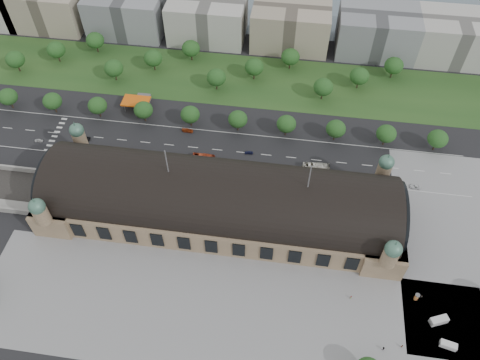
# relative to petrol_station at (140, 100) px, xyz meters

# --- Properties ---
(ground) EXTENTS (900.00, 900.00, 0.00)m
(ground) POSITION_rel_petrol_station_xyz_m (53.91, -65.28, -2.95)
(ground) COLOR black
(ground) RESTS_ON ground
(station) EXTENTS (150.00, 48.40, 44.30)m
(station) POSITION_rel_petrol_station_xyz_m (53.91, -65.28, 7.33)
(station) COLOR #9C8261
(station) RESTS_ON ground
(plaza_south) EXTENTS (190.00, 48.00, 0.12)m
(plaza_south) POSITION_rel_petrol_station_xyz_m (63.91, -109.28, -2.95)
(plaza_south) COLOR gray
(plaza_south) RESTS_ON ground
(plaza_east) EXTENTS (56.00, 100.00, 0.12)m
(plaza_east) POSITION_rel_petrol_station_xyz_m (156.91, -65.28, -2.95)
(plaza_east) COLOR gray
(plaza_east) RESTS_ON ground
(road_slab) EXTENTS (260.00, 26.00, 0.10)m
(road_slab) POSITION_rel_petrol_station_xyz_m (33.91, -27.28, -2.95)
(road_slab) COLOR black
(road_slab) RESTS_ON ground
(grass_belt) EXTENTS (300.00, 45.00, 0.10)m
(grass_belt) POSITION_rel_petrol_station_xyz_m (38.91, 27.72, -2.95)
(grass_belt) COLOR #22481C
(grass_belt) RESTS_ON ground
(petrol_station) EXTENTS (14.00, 13.00, 5.05)m
(petrol_station) POSITION_rel_petrol_station_xyz_m (0.00, 0.00, 0.00)
(petrol_station) COLOR #E75C0D
(petrol_station) RESTS_ON ground
(office_1) EXTENTS (45.00, 32.00, 24.00)m
(office_1) POSITION_rel_petrol_station_xyz_m (-76.09, 67.72, 9.05)
(office_1) COLOR tan
(office_1) RESTS_ON ground
(office_2) EXTENTS (45.00, 32.00, 24.00)m
(office_2) POSITION_rel_petrol_station_xyz_m (-26.09, 67.72, 9.05)
(office_2) COLOR gray
(office_2) RESTS_ON ground
(office_3) EXTENTS (45.00, 32.00, 24.00)m
(office_3) POSITION_rel_petrol_station_xyz_m (23.91, 67.72, 9.05)
(office_3) COLOR #B5B2AC
(office_3) RESTS_ON ground
(office_4) EXTENTS (45.00, 32.00, 24.00)m
(office_4) POSITION_rel_petrol_station_xyz_m (73.91, 67.72, 9.05)
(office_4) COLOR tan
(office_4) RESTS_ON ground
(office_5) EXTENTS (45.00, 32.00, 24.00)m
(office_5) POSITION_rel_petrol_station_xyz_m (123.91, 67.72, 9.05)
(office_5) COLOR gray
(office_5) RESTS_ON ground
(office_6) EXTENTS (45.00, 32.00, 24.00)m
(office_6) POSITION_rel_petrol_station_xyz_m (168.91, 67.72, 9.05)
(office_6) COLOR #B5B2AC
(office_6) RESTS_ON ground
(tree_row_0) EXTENTS (9.60, 9.60, 11.52)m
(tree_row_0) POSITION_rel_petrol_station_xyz_m (-66.09, -12.28, 4.48)
(tree_row_0) COLOR #2D2116
(tree_row_0) RESTS_ON ground
(tree_row_1) EXTENTS (9.60, 9.60, 11.52)m
(tree_row_1) POSITION_rel_petrol_station_xyz_m (-42.09, -12.28, 4.48)
(tree_row_1) COLOR #2D2116
(tree_row_1) RESTS_ON ground
(tree_row_2) EXTENTS (9.60, 9.60, 11.52)m
(tree_row_2) POSITION_rel_petrol_station_xyz_m (-18.09, -12.28, 4.48)
(tree_row_2) COLOR #2D2116
(tree_row_2) RESTS_ON ground
(tree_row_3) EXTENTS (9.60, 9.60, 11.52)m
(tree_row_3) POSITION_rel_petrol_station_xyz_m (5.91, -12.28, 4.48)
(tree_row_3) COLOR #2D2116
(tree_row_3) RESTS_ON ground
(tree_row_4) EXTENTS (9.60, 9.60, 11.52)m
(tree_row_4) POSITION_rel_petrol_station_xyz_m (29.91, -12.28, 4.48)
(tree_row_4) COLOR #2D2116
(tree_row_4) RESTS_ON ground
(tree_row_5) EXTENTS (9.60, 9.60, 11.52)m
(tree_row_5) POSITION_rel_petrol_station_xyz_m (53.91, -12.28, 4.48)
(tree_row_5) COLOR #2D2116
(tree_row_5) RESTS_ON ground
(tree_row_6) EXTENTS (9.60, 9.60, 11.52)m
(tree_row_6) POSITION_rel_petrol_station_xyz_m (77.91, -12.28, 4.48)
(tree_row_6) COLOR #2D2116
(tree_row_6) RESTS_ON ground
(tree_row_7) EXTENTS (9.60, 9.60, 11.52)m
(tree_row_7) POSITION_rel_petrol_station_xyz_m (101.91, -12.28, 4.48)
(tree_row_7) COLOR #2D2116
(tree_row_7) RESTS_ON ground
(tree_row_8) EXTENTS (9.60, 9.60, 11.52)m
(tree_row_8) POSITION_rel_petrol_station_xyz_m (125.91, -12.28, 4.48)
(tree_row_8) COLOR #2D2116
(tree_row_8) RESTS_ON ground
(tree_row_9) EXTENTS (9.60, 9.60, 11.52)m
(tree_row_9) POSITION_rel_petrol_station_xyz_m (149.91, -12.28, 4.48)
(tree_row_9) COLOR #2D2116
(tree_row_9) RESTS_ON ground
(tree_belt_0) EXTENTS (10.40, 10.40, 12.48)m
(tree_belt_0) POSITION_rel_petrol_station_xyz_m (-76.09, 17.72, 5.10)
(tree_belt_0) COLOR #2D2116
(tree_belt_0) RESTS_ON ground
(tree_belt_1) EXTENTS (10.40, 10.40, 12.48)m
(tree_belt_1) POSITION_rel_petrol_station_xyz_m (-57.09, 29.72, 5.10)
(tree_belt_1) COLOR #2D2116
(tree_belt_1) RESTS_ON ground
(tree_belt_2) EXTENTS (10.40, 10.40, 12.48)m
(tree_belt_2) POSITION_rel_petrol_station_xyz_m (-38.09, 41.72, 5.10)
(tree_belt_2) COLOR #2D2116
(tree_belt_2) RESTS_ON ground
(tree_belt_3) EXTENTS (10.40, 10.40, 12.48)m
(tree_belt_3) POSITION_rel_petrol_station_xyz_m (-19.09, 17.72, 5.10)
(tree_belt_3) COLOR #2D2116
(tree_belt_3) RESTS_ON ground
(tree_belt_4) EXTENTS (10.40, 10.40, 12.48)m
(tree_belt_4) POSITION_rel_petrol_station_xyz_m (-0.09, 29.72, 5.10)
(tree_belt_4) COLOR #2D2116
(tree_belt_4) RESTS_ON ground
(tree_belt_5) EXTENTS (10.40, 10.40, 12.48)m
(tree_belt_5) POSITION_rel_petrol_station_xyz_m (18.91, 41.72, 5.10)
(tree_belt_5) COLOR #2D2116
(tree_belt_5) RESTS_ON ground
(tree_belt_6) EXTENTS (10.40, 10.40, 12.48)m
(tree_belt_6) POSITION_rel_petrol_station_xyz_m (37.91, 17.72, 5.10)
(tree_belt_6) COLOR #2D2116
(tree_belt_6) RESTS_ON ground
(tree_belt_7) EXTENTS (10.40, 10.40, 12.48)m
(tree_belt_7) POSITION_rel_petrol_station_xyz_m (56.91, 29.72, 5.10)
(tree_belt_7) COLOR #2D2116
(tree_belt_7) RESTS_ON ground
(tree_belt_8) EXTENTS (10.40, 10.40, 12.48)m
(tree_belt_8) POSITION_rel_petrol_station_xyz_m (75.91, 41.72, 5.10)
(tree_belt_8) COLOR #2D2116
(tree_belt_8) RESTS_ON ground
(tree_belt_9) EXTENTS (10.40, 10.40, 12.48)m
(tree_belt_9) POSITION_rel_petrol_station_xyz_m (94.91, 17.72, 5.10)
(tree_belt_9) COLOR #2D2116
(tree_belt_9) RESTS_ON ground
(tree_belt_10) EXTENTS (10.40, 10.40, 12.48)m
(tree_belt_10) POSITION_rel_petrol_station_xyz_m (113.91, 29.72, 5.10)
(tree_belt_10) COLOR #2D2116
(tree_belt_10) RESTS_ON ground
(tree_belt_11) EXTENTS (10.40, 10.40, 12.48)m
(tree_belt_11) POSITION_rel_petrol_station_xyz_m (132.91, 41.72, 5.10)
(tree_belt_11) COLOR #2D2116
(tree_belt_11) RESTS_ON ground
(traffic_car_0) EXTENTS (4.24, 1.71, 1.44)m
(traffic_car_0) POSITION_rel_petrol_station_xyz_m (-42.31, -34.16, -2.23)
(traffic_car_0) COLOR silver
(traffic_car_0) RESTS_ON ground
(traffic_car_2) EXTENTS (5.67, 2.80, 1.55)m
(traffic_car_2) POSITION_rel_petrol_station_xyz_m (-20.32, -29.53, -2.18)
(traffic_car_2) COLOR black
(traffic_car_2) RESTS_ON ground
(traffic_car_3) EXTENTS (5.64, 2.50, 1.61)m
(traffic_car_3) POSITION_rel_petrol_station_xyz_m (29.03, -16.85, -2.15)
(traffic_car_3) COLOR #993413
(traffic_car_3) RESTS_ON ground
(traffic_car_4) EXTENTS (4.11, 1.94, 1.36)m
(traffic_car_4) POSITION_rel_petrol_station_xyz_m (61.40, -27.53, -2.27)
(traffic_car_4) COLOR #161A3F
(traffic_car_4) RESTS_ON ground
(traffic_car_6) EXTENTS (4.87, 2.34, 1.34)m
(traffic_car_6) POSITION_rel_petrol_station_xyz_m (138.77, -37.89, -2.28)
(traffic_car_6) COLOR white
(traffic_car_6) RESTS_ON ground
(parked_car_0) EXTENTS (4.66, 3.38, 1.46)m
(parked_car_0) POSITION_rel_petrol_station_xyz_m (-22.35, -40.28, -2.22)
(parked_car_0) COLOR black
(parked_car_0) RESTS_ON ground
(parked_car_1) EXTENTS (5.18, 4.43, 1.32)m
(parked_car_1) POSITION_rel_petrol_station_xyz_m (-17.56, -40.28, -2.29)
(parked_car_1) COLOR maroon
(parked_car_1) RESTS_ON ground
(parked_car_2) EXTENTS (5.61, 4.81, 1.55)m
(parked_car_2) POSITION_rel_petrol_station_xyz_m (12.71, -40.28, -2.18)
(parked_car_2) COLOR #192447
(parked_car_2) RESTS_ON ground
(parked_car_3) EXTENTS (4.58, 3.12, 1.45)m
(parked_car_3) POSITION_rel_petrol_station_xyz_m (5.66, -44.28, -2.23)
(parked_car_3) COLOR #53575A
(parked_car_3) RESTS_ON ground
(parked_car_4) EXTENTS (4.82, 3.31, 1.50)m
(parked_car_4) POSITION_rel_petrol_station_xyz_m (9.59, -44.28, -2.20)
(parked_car_4) COLOR white
(parked_car_4) RESTS_ON ground
(parked_car_5) EXTENTS (6.39, 5.24, 1.62)m
(parked_car_5) POSITION_rel_petrol_station_xyz_m (19.39, -40.28, -2.14)
(parked_car_5) COLOR gray
(parked_car_5) RESTS_ON ground
(parked_car_6) EXTENTS (5.14, 3.48, 1.38)m
(parked_car_6) POSITION_rel_petrol_station_xyz_m (21.09, -44.28, -2.26)
(parked_car_6) COLOR black
(parked_car_6) RESTS_ON ground
(bus_west) EXTENTS (10.80, 2.65, 3.00)m
(bus_west) POSITION_rel_petrol_station_xyz_m (40.62, -34.23, -1.45)
(bus_west) COLOR #BC3D1E
(bus_west) RESTS_ON ground
(bus_mid) EXTENTS (12.94, 3.84, 3.56)m
(bus_mid) POSITION_rel_petrol_station_xyz_m (56.46, -38.28, -1.17)
(bus_mid) COLOR silver
(bus_mid) RESTS_ON ground
(bus_east) EXTENTS (13.00, 3.73, 3.58)m
(bus_east) POSITION_rel_petrol_station_xyz_m (93.91, -33.28, -1.16)
(bus_east) COLOR silver
(bus_east) RESTS_ON ground
(van_east) EXTENTS (7.08, 4.94, 2.85)m
(van_east) POSITION_rel_petrol_station_xyz_m (140.81, -101.76, -1.59)
(van_east) COLOR silver
(van_east) RESTS_ON ground
(van_south) EXTENTS (6.08, 3.46, 2.48)m
(van_south) POSITION_rel_petrol_station_xyz_m (143.04, -110.37, -1.76)
(van_south) COLOR silver
(van_south) RESTS_ON ground
(advertising_column) EXTENTS (1.78, 1.78, 3.38)m
(advertising_column) POSITION_rel_petrol_station_xyz_m (133.91, -93.45, -1.19)
(advertising_column) COLOR #C13035
(advertising_column) RESTS_ON ground
(pedestrian_0) EXTENTS (0.87, 0.55, 1.71)m
(pedestrian_0) POSITION_rel_petrol_station_xyz_m (109.50, -96.71, -2.10)
(pedestrian_0) COLOR gray
(pedestrian_0) RESTS_ON ground
(pedestrian_1) EXTENTS (0.80, 0.83, 1.91)m
(pedestrian_1) POSITION_rel_petrol_station_xyz_m (127.19, -113.04, -1.99)
(pedestrian_1) COLOR gray
(pedestrian_1) RESTS_ON ground
(pedestrian_2) EXTENTS (0.48, 0.79, 1.59)m
(pedestrian_2) POSITION_rel_petrol_station_xyz_m (136.14, -92.41, -2.15)
(pedestrian_2) COLOR gray
(pedestrian_2) RESTS_ON ground
(pedestrian_4) EXTENTS (1.33, 1.20, 1.95)m
(pedestrian_4) POSITION_rel_petrol_station_xyz_m (120.58, -114.85, -1.98)
(pedestrian_4) COLOR gray
(pedestrian_4) RESTS_ON ground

